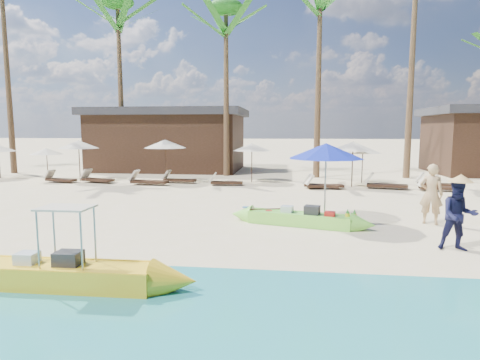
# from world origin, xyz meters

# --- Properties ---
(ground) EXTENTS (240.00, 240.00, 0.00)m
(ground) POSITION_xyz_m (0.00, 0.00, 0.00)
(ground) COLOR beige
(ground) RESTS_ON ground
(wet_sand_strip) EXTENTS (240.00, 4.50, 0.01)m
(wet_sand_strip) POSITION_xyz_m (0.00, -5.00, 0.00)
(wet_sand_strip) COLOR tan
(wet_sand_strip) RESTS_ON ground
(green_canoe) EXTENTS (4.79, 1.54, 0.62)m
(green_canoe) POSITION_xyz_m (0.83, 1.52, 0.21)
(green_canoe) COLOR #80EA47
(green_canoe) RESTS_ON ground
(yellow_canoe) EXTENTS (5.73, 0.79, 1.49)m
(yellow_canoe) POSITION_xyz_m (-3.62, -3.82, 0.24)
(yellow_canoe) COLOR yellow
(yellow_canoe) RESTS_ON ground
(tourist) EXTENTS (0.78, 0.65, 1.83)m
(tourist) POSITION_xyz_m (4.78, 2.19, 0.92)
(tourist) COLOR tan
(tourist) RESTS_ON ground
(vendor_green) EXTENTS (0.90, 0.74, 1.69)m
(vendor_green) POSITION_xyz_m (4.48, -0.56, 0.85)
(vendor_green) COLOR black
(vendor_green) RESTS_ON ground
(blue_umbrella) EXTENTS (2.27, 2.27, 2.44)m
(blue_umbrella) POSITION_xyz_m (1.61, 1.92, 2.21)
(blue_umbrella) COLOR #99999E
(blue_umbrella) RESTS_ON ground
(resort_parasol_2) EXTENTS (1.78, 1.78, 1.83)m
(resort_parasol_2) POSITION_xyz_m (-12.94, 10.53, 1.65)
(resort_parasol_2) COLOR #341E15
(resort_parasol_2) RESTS_ON ground
(resort_parasol_3) EXTENTS (2.19, 2.19, 2.26)m
(resort_parasol_3) POSITION_xyz_m (-11.03, 10.55, 2.04)
(resort_parasol_3) COLOR #341E15
(resort_parasol_3) RESTS_ON ground
(lounger_3_left) EXTENTS (1.85, 0.90, 0.60)m
(lounger_3_left) POSITION_xyz_m (-11.88, 9.89, 0.20)
(lounger_3_left) COLOR #341E15
(lounger_3_left) RESTS_ON ground
(lounger_3_right) EXTENTS (1.98, 1.08, 0.64)m
(lounger_3_right) POSITION_xyz_m (-9.85, 10.05, 0.21)
(lounger_3_right) COLOR #341E15
(lounger_3_right) RESTS_ON ground
(resort_parasol_4) EXTENTS (2.25, 2.25, 2.32)m
(resort_parasol_4) POSITION_xyz_m (-6.07, 10.48, 2.09)
(resort_parasol_4) COLOR #341E15
(resort_parasol_4) RESTS_ON ground
(lounger_4_left) EXTENTS (2.02, 0.72, 0.68)m
(lounger_4_left) POSITION_xyz_m (-6.79, 9.51, 0.23)
(lounger_4_left) COLOR #341E15
(lounger_4_left) RESTS_ON ground
(lounger_4_right) EXTENTS (1.83, 0.70, 0.61)m
(lounger_4_right) POSITION_xyz_m (-5.42, 10.45, 0.20)
(lounger_4_right) COLOR #341E15
(lounger_4_right) RESTS_ON ground
(resort_parasol_5) EXTENTS (2.07, 2.07, 2.13)m
(resort_parasol_5) POSITION_xyz_m (-1.50, 11.30, 1.92)
(resort_parasol_5) COLOR #341E15
(resort_parasol_5) RESTS_ON ground
(lounger_5_left) EXTENTS (1.75, 0.68, 0.58)m
(lounger_5_left) POSITION_xyz_m (-2.78, 9.84, 0.19)
(lounger_5_left) COLOR #341E15
(lounger_5_left) RESTS_ON ground
(resort_parasol_6) EXTENTS (2.20, 2.20, 2.27)m
(resort_parasol_6) POSITION_xyz_m (3.65, 10.11, 2.04)
(resort_parasol_6) COLOR #341E15
(resort_parasol_6) RESTS_ON ground
(lounger_6_left) EXTENTS (1.84, 0.96, 0.60)m
(lounger_6_left) POSITION_xyz_m (2.00, 9.30, 0.20)
(lounger_6_left) COLOR #341E15
(lounger_6_left) RESTS_ON ground
(lounger_6_right) EXTENTS (1.91, 0.86, 0.62)m
(lounger_6_right) POSITION_xyz_m (2.12, 9.16, 0.21)
(lounger_6_right) COLOR #341E15
(lounger_6_right) RESTS_ON ground
(resort_parasol_7) EXTENTS (1.94, 1.94, 1.99)m
(resort_parasol_7) POSITION_xyz_m (4.42, 11.71, 1.80)
(resort_parasol_7) COLOR #341E15
(resort_parasol_7) RESTS_ON ground
(lounger_7_left) EXTENTS (2.05, 0.98, 0.67)m
(lounger_7_left) POSITION_xyz_m (5.08, 9.56, 0.22)
(lounger_7_left) COLOR #341E15
(lounger_7_left) RESTS_ON ground
(lounger_7_right) EXTENTS (1.79, 0.62, 0.60)m
(lounger_7_right) POSITION_xyz_m (7.33, 9.12, 0.20)
(lounger_7_right) COLOR #341E15
(lounger_7_right) RESTS_ON ground
(lounger_8_left) EXTENTS (1.99, 1.13, 0.65)m
(lounger_8_left) POSITION_xyz_m (7.65, 10.32, 0.22)
(lounger_8_left) COLOR #341E15
(lounger_8_left) RESTS_ON ground
(palm_1) EXTENTS (2.08, 2.08, 13.60)m
(palm_1) POSITION_xyz_m (-17.59, 14.06, 10.82)
(palm_1) COLOR brown
(palm_1) RESTS_ON ground
(palm_2) EXTENTS (2.08, 2.08, 11.33)m
(palm_2) POSITION_xyz_m (-10.45, 15.08, 9.18)
(palm_2) COLOR brown
(palm_2) RESTS_ON ground
(palm_3) EXTENTS (2.08, 2.08, 10.52)m
(palm_3) POSITION_xyz_m (-3.36, 14.27, 8.58)
(palm_3) COLOR brown
(palm_3) RESTS_ON ground
(palm_4) EXTENTS (2.08, 2.08, 11.70)m
(palm_4) POSITION_xyz_m (2.15, 14.01, 9.45)
(palm_4) COLOR brown
(palm_4) RESTS_ON ground
(pavilion_west) EXTENTS (10.80, 6.60, 4.30)m
(pavilion_west) POSITION_xyz_m (-8.00, 17.50, 2.19)
(pavilion_west) COLOR #341E15
(pavilion_west) RESTS_ON ground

